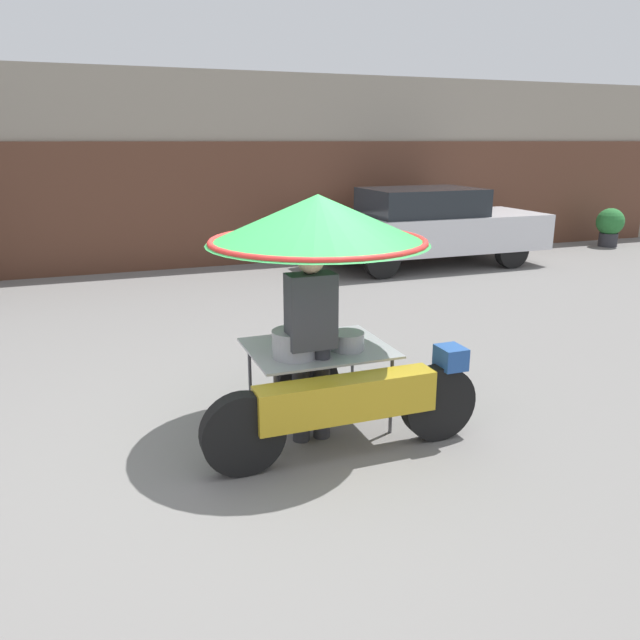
{
  "coord_description": "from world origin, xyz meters",
  "views": [
    {
      "loc": [
        -1.3,
        -4.43,
        2.38
      ],
      "look_at": [
        0.44,
        0.22,
        0.95
      ],
      "focal_mm": 35.0,
      "sensor_mm": 36.0,
      "label": 1
    }
  ],
  "objects": [
    {
      "name": "ground_plane",
      "position": [
        0.0,
        0.0,
        0.0
      ],
      "size": [
        36.0,
        36.0,
        0.0
      ],
      "primitive_type": "plane",
      "color": "slate"
    },
    {
      "name": "shopfront_building",
      "position": [
        0.0,
        8.67,
        1.81
      ],
      "size": [
        28.0,
        2.06,
        3.64
      ],
      "color": "gray",
      "rests_on": "ground"
    },
    {
      "name": "vendor_motorcycle_cart",
      "position": [
        0.44,
        0.2,
        1.51
      ],
      "size": [
        2.26,
        1.82,
        1.97
      ],
      "color": "black",
      "rests_on": "ground"
    },
    {
      "name": "vendor_person",
      "position": [
        0.28,
        0.0,
        0.9
      ],
      "size": [
        0.38,
        0.22,
        1.61
      ],
      "color": "#2D2D33",
      "rests_on": "ground"
    },
    {
      "name": "parked_car",
      "position": [
        4.91,
        6.19,
        0.79
      ],
      "size": [
        4.49,
        1.74,
        1.51
      ],
      "color": "black",
      "rests_on": "ground"
    },
    {
      "name": "potted_plant",
      "position": [
        10.08,
        6.8,
        0.5
      ],
      "size": [
        0.62,
        0.62,
        0.89
      ],
      "color": "#2D2D33",
      "rests_on": "ground"
    }
  ]
}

